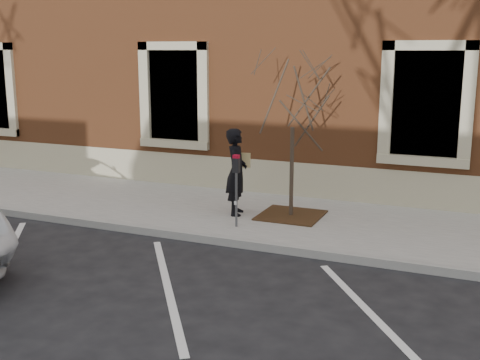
% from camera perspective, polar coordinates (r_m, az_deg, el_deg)
% --- Properties ---
extents(ground, '(120.00, 120.00, 0.00)m').
position_cam_1_polar(ground, '(11.14, -1.22, -6.15)').
color(ground, '#28282B').
rests_on(ground, ground).
extents(sidewalk_near, '(40.00, 3.50, 0.15)m').
position_cam_1_polar(sidewalk_near, '(12.66, 2.04, -3.51)').
color(sidewalk_near, beige).
rests_on(sidewalk_near, ground).
extents(curb_near, '(40.00, 0.12, 0.15)m').
position_cam_1_polar(curb_near, '(11.07, -1.32, -5.85)').
color(curb_near, '#9E9E99').
rests_on(curb_near, ground).
extents(parking_stripes, '(28.00, 4.40, 0.01)m').
position_cam_1_polar(parking_stripes, '(9.30, -6.88, -10.05)').
color(parking_stripes, silver).
rests_on(parking_stripes, ground).
extents(building_civic, '(40.00, 8.62, 8.00)m').
position_cam_1_polar(building_civic, '(17.91, 9.25, 13.68)').
color(building_civic, brown).
rests_on(building_civic, ground).
extents(man, '(0.61, 0.75, 1.80)m').
position_cam_1_polar(man, '(12.38, -0.34, 0.78)').
color(man, black).
rests_on(man, sidewalk_near).
extents(parking_meter, '(0.13, 0.10, 1.42)m').
position_cam_1_polar(parking_meter, '(11.47, -0.35, 0.28)').
color(parking_meter, '#595B60').
rests_on(parking_meter, sidewalk_near).
extents(tree_grate, '(1.25, 1.25, 0.03)m').
position_cam_1_polar(tree_grate, '(12.48, 4.84, -3.35)').
color(tree_grate, '#452716').
rests_on(tree_grate, sidewalk_near).
extents(sapling, '(2.01, 2.01, 3.36)m').
position_cam_1_polar(sapling, '(12.06, 5.04, 7.38)').
color(sapling, '#413327').
rests_on(sapling, sidewalk_near).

